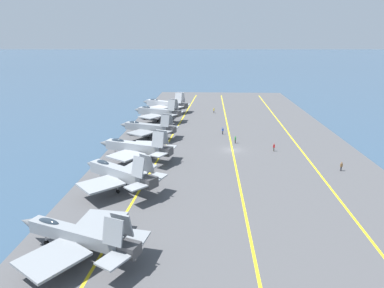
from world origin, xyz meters
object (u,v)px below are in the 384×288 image
(crew_blue_vest, at_px, (223,130))
(crew_green_vest, at_px, (235,139))
(crew_red_vest, at_px, (274,147))
(crew_brown_vest, at_px, (341,166))
(parked_jet_third, at_px, (135,147))
(parked_jet_sixth, at_px, (165,104))
(parked_jet_fourth, at_px, (148,127))
(parked_jet_nearest, at_px, (78,236))
(crew_yellow_vest, at_px, (214,110))
(parked_jet_fifth, at_px, (157,112))
(parked_jet_second, at_px, (119,173))

(crew_blue_vest, bearing_deg, crew_green_vest, -161.41)
(crew_red_vest, xyz_separation_m, crew_brown_vest, (-11.08, -10.10, 0.00))
(parked_jet_third, distance_m, crew_green_vest, 23.95)
(crew_red_vest, bearing_deg, crew_green_vest, 54.56)
(parked_jet_sixth, relative_size, crew_green_vest, 10.00)
(parked_jet_fourth, distance_m, crew_brown_vest, 44.04)
(parked_jet_third, bearing_deg, crew_blue_vest, -41.75)
(parked_jet_nearest, height_order, parked_jet_fourth, parked_jet_fourth)
(parked_jet_third, relative_size, crew_red_vest, 9.67)
(crew_green_vest, height_order, crew_brown_vest, crew_green_vest)
(crew_yellow_vest, bearing_deg, crew_green_vest, -172.46)
(parked_jet_third, xyz_separation_m, crew_yellow_vest, (46.69, -15.96, -1.60))
(crew_red_vest, distance_m, crew_green_vest, 9.58)
(crew_red_vest, height_order, crew_yellow_vest, crew_red_vest)
(crew_brown_vest, bearing_deg, parked_jet_fifth, 45.36)
(parked_jet_nearest, distance_m, parked_jet_sixth, 80.71)
(parked_jet_second, xyz_separation_m, crew_red_vest, (21.03, -27.84, -1.83))
(parked_jet_fifth, xyz_separation_m, parked_jet_sixth, (14.56, -0.34, -0.23))
(parked_jet_fourth, relative_size, crew_yellow_vest, 9.10)
(parked_jet_fourth, relative_size, parked_jet_sixth, 0.89)
(parked_jet_fifth, bearing_deg, parked_jet_sixth, -1.32)
(parked_jet_fourth, distance_m, crew_yellow_vest, 34.51)
(parked_jet_fourth, xyz_separation_m, crew_brown_vest, (-20.73, -38.83, -1.54))
(crew_yellow_vest, height_order, crew_brown_vest, crew_brown_vest)
(parked_jet_fifth, relative_size, crew_green_vest, 8.98)
(parked_jet_sixth, bearing_deg, crew_yellow_vest, -97.66)
(crew_brown_vest, bearing_deg, crew_red_vest, 42.37)
(crew_red_vest, relative_size, crew_brown_vest, 1.00)
(parked_jet_fifth, relative_size, parked_jet_sixth, 0.90)
(parked_jet_sixth, xyz_separation_m, crew_brown_vest, (-53.28, -38.87, -1.54))
(parked_jet_second, relative_size, parked_jet_fourth, 0.97)
(parked_jet_fourth, bearing_deg, crew_green_vest, -101.07)
(parked_jet_fifth, distance_m, crew_green_vest, 30.74)
(parked_jet_fifth, height_order, crew_brown_vest, parked_jet_fifth)
(parked_jet_fifth, distance_m, crew_brown_vest, 55.13)
(parked_jet_nearest, relative_size, crew_blue_vest, 8.90)
(parked_jet_fifth, height_order, parked_jet_sixth, parked_jet_fifth)
(parked_jet_nearest, height_order, crew_yellow_vest, parked_jet_nearest)
(parked_jet_second, relative_size, crew_yellow_vest, 8.80)
(parked_jet_third, distance_m, parked_jet_fourth, 16.34)
(parked_jet_sixth, height_order, crew_brown_vest, parked_jet_sixth)
(crew_red_vest, bearing_deg, parked_jet_fifth, 46.47)
(parked_jet_second, bearing_deg, crew_yellow_vest, -14.23)
(parked_jet_second, height_order, parked_jet_fifth, parked_jet_fifth)
(parked_jet_second, distance_m, crew_brown_vest, 39.26)
(parked_jet_nearest, height_order, parked_jet_sixth, parked_jet_sixth)
(parked_jet_nearest, xyz_separation_m, crew_green_vest, (44.05, -20.05, -1.46))
(parked_jet_fourth, bearing_deg, parked_jet_fifth, 1.19)
(parked_jet_second, bearing_deg, parked_jet_nearest, 179.95)
(parked_jet_nearest, xyz_separation_m, parked_jet_sixth, (80.70, 0.92, 0.07))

